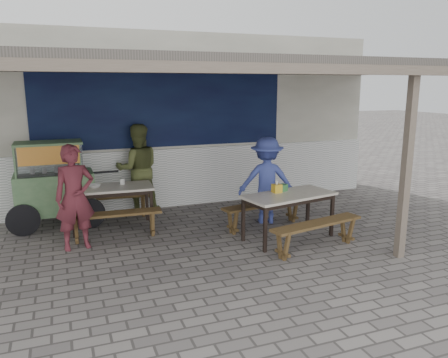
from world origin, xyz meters
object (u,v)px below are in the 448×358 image
at_px(condiment_bowl, 94,186).
at_px(bench_right_wall, 264,209).
at_px(table_left, 111,191).
at_px(bench_right_street, 317,229).
at_px(patron_right_table, 267,180).
at_px(tissue_box, 277,188).
at_px(condiment_jar, 122,181).
at_px(bench_left_street, 115,219).
at_px(table_right, 289,199).
at_px(bench_left_wall, 110,201).
at_px(patron_street_side, 75,197).
at_px(donation_box, 282,188).
at_px(patron_wall_side, 138,169).
at_px(vendor_cart, 53,181).

bearing_deg(condiment_bowl, bench_right_wall, -18.93).
relative_size(table_left, condiment_bowl, 7.04).
bearing_deg(bench_right_street, patron_right_table, 81.46).
bearing_deg(tissue_box, bench_right_street, -71.42).
height_order(patron_right_table, condiment_jar, patron_right_table).
height_order(bench_left_street, condiment_jar, condiment_jar).
relative_size(table_left, bench_left_street, 0.95).
bearing_deg(table_right, bench_left_wall, 129.12).
bearing_deg(bench_right_street, condiment_jar, 126.20).
bearing_deg(patron_right_table, patron_street_side, 24.10).
xyz_separation_m(bench_right_wall, patron_right_table, (0.18, 0.28, 0.44)).
bearing_deg(bench_right_wall, condiment_bowl, 149.55).
bearing_deg(donation_box, bench_left_street, 164.26).
relative_size(tissue_box, condiment_jar, 1.33).
height_order(table_left, condiment_bowl, condiment_bowl).
bearing_deg(table_right, patron_right_table, 75.43).
bearing_deg(patron_wall_side, table_left, 57.05).
height_order(bench_right_wall, condiment_bowl, condiment_bowl).
bearing_deg(bench_right_street, patron_wall_side, 113.81).
distance_m(bench_right_street, donation_box, 0.98).
relative_size(bench_right_wall, vendor_cart, 0.86).
relative_size(table_right, condiment_jar, 15.85).
relative_size(bench_left_street, condiment_bowl, 7.42).
distance_m(bench_left_street, bench_right_street, 3.21).
height_order(bench_left_wall, vendor_cart, vendor_cart).
bearing_deg(patron_street_side, patron_right_table, -6.06).
xyz_separation_m(vendor_cart, patron_right_table, (3.60, -1.09, -0.04)).
xyz_separation_m(patron_wall_side, patron_right_table, (2.06, -1.46, -0.09)).
distance_m(bench_left_street, bench_right_wall, 2.54).
distance_m(table_left, condiment_bowl, 0.30).
xyz_separation_m(vendor_cart, patron_wall_side, (1.54, 0.37, 0.05)).
distance_m(patron_street_side, tissue_box, 3.16).
xyz_separation_m(bench_left_wall, bench_right_street, (2.72, -2.77, 0.00)).
relative_size(bench_right_street, condiment_jar, 16.00).
relative_size(patron_street_side, donation_box, 9.60).
xyz_separation_m(bench_right_street, patron_right_table, (-0.08, 1.57, 0.44)).
xyz_separation_m(bench_left_street, bench_left_wall, (0.06, 1.17, 0.00)).
height_order(patron_street_side, donation_box, patron_street_side).
bearing_deg(bench_left_street, patron_right_table, 2.40).
bearing_deg(patron_wall_side, bench_left_street, 68.84).
height_order(table_right, bench_right_street, table_right).
bearing_deg(bench_right_street, patron_street_side, 145.96).
distance_m(table_right, bench_right_wall, 0.73).
height_order(bench_left_wall, donation_box, donation_box).
bearing_deg(donation_box, tissue_box, -159.37).
height_order(bench_left_wall, condiment_jar, condiment_jar).
relative_size(bench_left_street, table_right, 0.94).
bearing_deg(bench_left_wall, condiment_bowl, -116.69).
bearing_deg(patron_right_table, tissue_box, 97.23).
bearing_deg(bench_left_wall, patron_right_table, -21.42).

